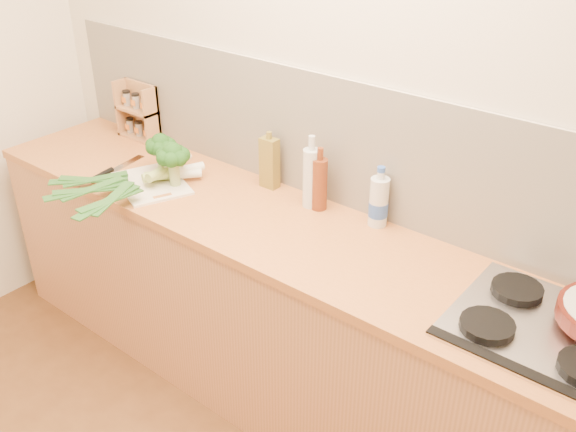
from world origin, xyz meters
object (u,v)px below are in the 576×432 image
chopping_board (152,183)px  spice_rack (140,114)px  gas_hob (548,329)px  chefs_knife (108,172)px

chopping_board → spice_rack: spice_rack is taller
gas_hob → chopping_board: 1.74m
chefs_knife → spice_rack: 0.46m
chopping_board → spice_rack: 0.59m
gas_hob → chopping_board: bearing=-177.1°
gas_hob → chefs_knife: (-1.98, -0.14, -0.00)m
spice_rack → chopping_board: bearing=-35.8°
gas_hob → chopping_board: gas_hob is taller
chopping_board → chefs_knife: (-0.24, -0.05, 0.00)m
spice_rack → chefs_knife: bearing=-60.1°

